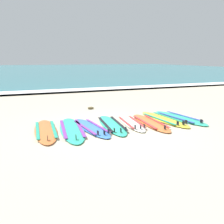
{
  "coord_description": "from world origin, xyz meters",
  "views": [
    {
      "loc": [
        -2.33,
        -6.19,
        1.97
      ],
      "look_at": [
        0.34,
        1.01,
        0.25
      ],
      "focal_mm": 38.69,
      "sensor_mm": 36.0,
      "label": 1
    }
  ],
  "objects": [
    {
      "name": "surfboard_5",
      "position": [
        1.26,
        0.11,
        0.04
      ],
      "size": [
        0.66,
        2.26,
        0.18
      ],
      "color": "orange",
      "rests_on": "ground"
    },
    {
      "name": "surfboard_0",
      "position": [
        -1.83,
        0.35,
        0.04
      ],
      "size": [
        0.69,
        2.39,
        0.18
      ],
      "color": "orange",
      "rests_on": "ground"
    },
    {
      "name": "surfboard_2",
      "position": [
        -0.6,
        0.21,
        0.04
      ],
      "size": [
        0.84,
        2.26,
        0.18
      ],
      "color": "#3875CC",
      "rests_on": "ground"
    },
    {
      "name": "wave_foam_strip",
      "position": [
        0.0,
        8.17,
        0.06
      ],
      "size": [
        80.0,
        1.25,
        0.11
      ],
      "primitive_type": "cube",
      "color": "white",
      "rests_on": "ground"
    },
    {
      "name": "seaweed_clump_near_shoreline",
      "position": [
        0.12,
        2.86,
        0.04
      ],
      "size": [
        0.25,
        0.2,
        0.09
      ],
      "primitive_type": "ellipsoid",
      "color": "#4C4228",
      "rests_on": "ground"
    },
    {
      "name": "surfboard_7",
      "position": [
        2.47,
        0.3,
        0.04
      ],
      "size": [
        0.92,
        2.35,
        0.18
      ],
      "color": "#2DB793",
      "rests_on": "ground"
    },
    {
      "name": "surfboard_6",
      "position": [
        1.88,
        0.33,
        0.04
      ],
      "size": [
        0.82,
        2.37,
        0.18
      ],
      "color": "yellow",
      "rests_on": "ground"
    },
    {
      "name": "surfboard_3",
      "position": [
        0.07,
        0.29,
        0.04
      ],
      "size": [
        0.77,
        2.35,
        0.18
      ],
      "color": "#2DB793",
      "rests_on": "ground"
    },
    {
      "name": "sea",
      "position": [
        0.0,
        37.55,
        0.05
      ],
      "size": [
        80.0,
        60.0,
        0.1
      ],
      "primitive_type": "cube",
      "color": "teal",
      "rests_on": "ground"
    },
    {
      "name": "surfboard_1",
      "position": [
        -1.14,
        0.24,
        0.04
      ],
      "size": [
        0.86,
        2.6,
        0.18
      ],
      "color": "#2DB793",
      "rests_on": "ground"
    },
    {
      "name": "surfboard_4",
      "position": [
        0.69,
        0.26,
        0.04
      ],
      "size": [
        0.69,
        2.01,
        0.18
      ],
      "color": "silver",
      "rests_on": "ground"
    },
    {
      "name": "ground_plane",
      "position": [
        0.0,
        0.0,
        0.0
      ],
      "size": [
        80.0,
        80.0,
        0.0
      ],
      "primitive_type": "plane",
      "color": "#B7AD93"
    }
  ]
}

